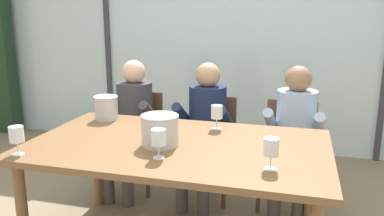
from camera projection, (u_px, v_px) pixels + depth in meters
ground at (211, 189)px, 3.67m from camera, size 14.00×14.00×0.00m
window_glass_panel at (236, 39)px, 4.52m from camera, size 7.11×0.03×2.60m
window_mullion_left at (108, 36)px, 4.92m from camera, size 0.06×0.06×2.60m
hillside_vineyard at (265, 50)px, 8.12m from camera, size 13.11×2.40×1.65m
dining_table at (178, 154)px, 2.57m from camera, size 1.91×1.12×0.78m
chair_near_curtain at (138, 132)px, 3.71m from camera, size 0.45×0.45×0.87m
chair_left_of_center at (210, 139)px, 3.52m from camera, size 0.44×0.44×0.87m
chair_center at (289, 146)px, 3.33m from camera, size 0.47×0.47×0.87m
person_charcoal_jacket at (132, 118)px, 3.54m from camera, size 0.46×0.61×1.19m
person_navy_polo at (205, 124)px, 3.36m from camera, size 0.48×0.63×1.19m
person_pale_blue_shirt at (294, 130)px, 3.17m from camera, size 0.48×0.63×1.19m
ice_bucket_primary at (160, 130)px, 2.49m from camera, size 0.24×0.24×0.20m
ice_bucket_secondary at (106, 107)px, 3.09m from camera, size 0.19×0.19×0.19m
wine_glass_by_left_taster at (271, 148)px, 2.10m from camera, size 0.08×0.08×0.17m
wine_glass_near_bucket at (17, 136)px, 2.32m from camera, size 0.08×0.08×0.17m
wine_glass_center_pour at (217, 113)px, 2.83m from camera, size 0.08×0.08×0.17m
wine_glass_by_right_taster at (158, 139)px, 2.26m from camera, size 0.08×0.08×0.17m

